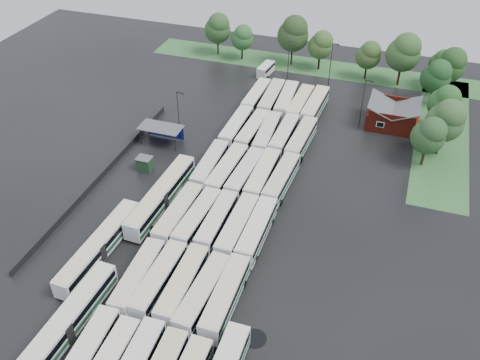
% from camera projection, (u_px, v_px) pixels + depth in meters
% --- Properties ---
extents(ground, '(160.00, 160.00, 0.00)m').
position_uv_depth(ground, '(203.00, 235.00, 82.40)').
color(ground, black).
rests_on(ground, ground).
extents(brick_building, '(10.07, 8.60, 5.39)m').
position_uv_depth(brick_building, '(393.00, 117.00, 107.47)').
color(brick_building, maroon).
rests_on(brick_building, ground).
extents(wash_shed, '(8.20, 4.20, 3.58)m').
position_uv_depth(wash_shed, '(162.00, 129.00, 101.73)').
color(wash_shed, '#2D2D30').
rests_on(wash_shed, ground).
extents(utility_hut, '(2.70, 2.20, 2.62)m').
position_uv_depth(utility_hut, '(145.00, 164.00, 95.34)').
color(utility_hut, '#1A381F').
rests_on(utility_hut, ground).
extents(grass_strip_north, '(80.00, 10.00, 0.01)m').
position_uv_depth(grass_strip_north, '(309.00, 66.00, 130.95)').
color(grass_strip_north, '#326630').
rests_on(grass_strip_north, ground).
extents(grass_strip_east, '(10.00, 50.00, 0.01)m').
position_uv_depth(grass_strip_east, '(442.00, 133.00, 106.02)').
color(grass_strip_east, '#326630').
rests_on(grass_strip_east, ground).
extents(west_fence, '(0.10, 50.00, 1.20)m').
position_uv_depth(west_fence, '(102.00, 175.00, 93.84)').
color(west_fence, '#2D2D30').
rests_on(west_fence, ground).
extents(bus_r0c0, '(3.38, 12.94, 3.57)m').
position_uv_depth(bus_r0c0, '(86.00, 356.00, 62.72)').
color(bus_r0c0, white).
rests_on(bus_r0c0, ground).
extents(bus_r1c0, '(3.25, 12.82, 3.54)m').
position_uv_depth(bus_r1c0, '(138.00, 277.00, 72.69)').
color(bus_r1c0, white).
rests_on(bus_r1c0, ground).
extents(bus_r1c1, '(2.93, 12.94, 3.59)m').
position_uv_depth(bus_r1c1, '(159.00, 280.00, 72.27)').
color(bus_r1c1, white).
rests_on(bus_r1c1, ground).
extents(bus_r1c2, '(3.00, 13.14, 3.65)m').
position_uv_depth(bus_r1c2, '(183.00, 285.00, 71.51)').
color(bus_r1c2, white).
rests_on(bus_r1c2, ground).
extents(bus_r1c3, '(3.36, 13.12, 3.62)m').
position_uv_depth(bus_r1c3, '(203.00, 294.00, 70.32)').
color(bus_r1c3, white).
rests_on(bus_r1c3, ground).
extents(bus_r1c4, '(3.01, 13.23, 3.67)m').
position_uv_depth(bus_r1c4, '(225.00, 297.00, 69.84)').
color(bus_r1c4, white).
rests_on(bus_r1c4, ground).
extents(bus_r2c0, '(3.13, 13.21, 3.66)m').
position_uv_depth(bus_r2c0, '(178.00, 215.00, 83.07)').
color(bus_r2c0, white).
rests_on(bus_r2c0, ground).
extents(bus_r2c1, '(3.33, 12.81, 3.53)m').
position_uv_depth(bus_r2c1, '(197.00, 219.00, 82.43)').
color(bus_r2c1, white).
rests_on(bus_r2c1, ground).
extents(bus_r2c2, '(2.73, 12.55, 3.49)m').
position_uv_depth(bus_r2c2, '(217.00, 222.00, 81.92)').
color(bus_r2c2, white).
rests_on(bus_r2c2, ground).
extents(bus_r2c3, '(2.85, 13.15, 3.66)m').
position_uv_depth(bus_r2c3, '(237.00, 227.00, 80.79)').
color(bus_r2c3, white).
rests_on(bus_r2c3, ground).
extents(bus_r2c4, '(2.86, 13.20, 3.67)m').
position_uv_depth(bus_r2c4, '(257.00, 230.00, 80.16)').
color(bus_r2c4, white).
rests_on(bus_r2c4, ground).
extents(bus_r3c0, '(2.95, 12.83, 3.56)m').
position_uv_depth(bus_r3c0, '(210.00, 166.00, 93.71)').
color(bus_r3c0, white).
rests_on(bus_r3c0, ground).
extents(bus_r3c1, '(3.41, 13.39, 3.69)m').
position_uv_depth(bus_r3c1, '(227.00, 170.00, 92.48)').
color(bus_r3c1, white).
rests_on(bus_r3c1, ground).
extents(bus_r3c2, '(3.35, 12.89, 3.56)m').
position_uv_depth(bus_r3c2, '(245.00, 174.00, 91.80)').
color(bus_r3c2, white).
rests_on(bus_r3c2, ground).
extents(bus_r3c3, '(2.85, 13.20, 3.67)m').
position_uv_depth(bus_r3c3, '(263.00, 176.00, 91.25)').
color(bus_r3c3, white).
rests_on(bus_r3c3, ground).
extents(bus_r3c4, '(3.37, 13.05, 3.60)m').
position_uv_depth(bus_r3c4, '(281.00, 180.00, 90.44)').
color(bus_r3c4, white).
rests_on(bus_r3c4, ground).
extents(bus_r4c0, '(2.87, 12.94, 3.59)m').
position_uv_depth(bus_r4c0, '(236.00, 127.00, 104.06)').
color(bus_r4c0, white).
rests_on(bus_r4c0, ground).
extents(bus_r4c1, '(3.18, 12.74, 3.52)m').
position_uv_depth(bus_r4c1, '(252.00, 131.00, 103.06)').
color(bus_r4c1, white).
rests_on(bus_r4c1, ground).
extents(bus_r4c2, '(3.35, 13.09, 3.61)m').
position_uv_depth(bus_r4c2, '(267.00, 134.00, 102.03)').
color(bus_r4c2, white).
rests_on(bus_r4c2, ground).
extents(bus_r4c3, '(2.95, 12.74, 3.53)m').
position_uv_depth(bus_r4c3, '(284.00, 136.00, 101.67)').
color(bus_r4c3, white).
rests_on(bus_r4c3, ground).
extents(bus_r4c4, '(3.39, 13.10, 3.61)m').
position_uv_depth(bus_r4c4, '(301.00, 140.00, 100.47)').
color(bus_r4c4, white).
rests_on(bus_r4c4, ground).
extents(bus_r5c0, '(2.90, 12.72, 3.53)m').
position_uv_depth(bus_r5c0, '(256.00, 97.00, 114.17)').
color(bus_r5c0, white).
rests_on(bus_r5c0, ground).
extents(bus_r5c1, '(3.18, 13.26, 3.67)m').
position_uv_depth(bus_r5c1, '(271.00, 99.00, 113.35)').
color(bus_r5c1, white).
rests_on(bus_r5c1, ground).
extents(bus_r5c2, '(3.43, 13.18, 3.63)m').
position_uv_depth(bus_r5c2, '(286.00, 101.00, 112.71)').
color(bus_r5c2, white).
rests_on(bus_r5c2, ground).
extents(bus_r5c3, '(3.18, 13.01, 3.60)m').
position_uv_depth(bus_r5c3, '(300.00, 104.00, 111.50)').
color(bus_r5c3, white).
rests_on(bus_r5c3, ground).
extents(bus_r5c4, '(3.42, 13.39, 3.70)m').
position_uv_depth(bus_r5c4, '(315.00, 106.00, 110.77)').
color(bus_r5c4, white).
rests_on(bus_r5c4, ground).
extents(artic_bus_west_a, '(3.42, 19.65, 3.63)m').
position_uv_depth(artic_bus_west_a, '(66.00, 325.00, 66.27)').
color(artic_bus_west_a, white).
rests_on(artic_bus_west_a, ground).
extents(artic_bus_west_b, '(3.40, 19.94, 3.69)m').
position_uv_depth(artic_bus_west_b, '(161.00, 195.00, 86.87)').
color(artic_bus_west_b, white).
rests_on(artic_bus_west_b, ground).
extents(artic_bus_west_c, '(3.34, 18.91, 3.49)m').
position_uv_depth(artic_bus_west_c, '(99.00, 246.00, 77.54)').
color(artic_bus_west_c, white).
rests_on(artic_bus_west_c, ground).
extents(minibus, '(2.92, 6.23, 2.63)m').
position_uv_depth(minibus, '(266.00, 69.00, 126.13)').
color(minibus, white).
rests_on(minibus, ground).
extents(tree_north_0, '(6.53, 6.53, 10.82)m').
position_uv_depth(tree_north_0, '(218.00, 28.00, 132.44)').
color(tree_north_0, '#34231A').
rests_on(tree_north_0, ground).
extents(tree_north_1, '(5.47, 5.47, 9.05)m').
position_uv_depth(tree_north_1, '(243.00, 37.00, 130.63)').
color(tree_north_1, black).
rests_on(tree_north_1, ground).
extents(tree_north_2, '(7.51, 7.51, 12.44)m').
position_uv_depth(tree_north_2, '(294.00, 33.00, 126.91)').
color(tree_north_2, '#33241C').
rests_on(tree_north_2, ground).
extents(tree_north_3, '(5.95, 5.95, 9.85)m').
position_uv_depth(tree_north_3, '(321.00, 44.00, 125.69)').
color(tree_north_3, black).
rests_on(tree_north_3, ground).
extents(tree_north_4, '(5.68, 5.68, 9.41)m').
position_uv_depth(tree_north_4, '(369.00, 55.00, 121.69)').
color(tree_north_4, black).
rests_on(tree_north_4, ground).
extents(tree_north_5, '(7.58, 7.58, 12.56)m').
position_uv_depth(tree_north_5, '(404.00, 52.00, 117.97)').
color(tree_north_5, black).
rests_on(tree_north_5, ground).
extents(tree_north_6, '(5.48, 5.48, 9.07)m').
position_uv_depth(tree_north_6, '(442.00, 63.00, 118.67)').
color(tree_north_6, black).
rests_on(tree_north_6, ground).
extents(tree_east_0, '(6.04, 6.04, 10.01)m').
position_uv_depth(tree_east_0, '(430.00, 135.00, 93.42)').
color(tree_east_0, '#322619').
rests_on(tree_east_0, ground).
extents(tree_east_1, '(7.00, 7.00, 11.59)m').
position_uv_depth(tree_east_1, '(446.00, 120.00, 95.57)').
color(tree_east_1, '#35261C').
rests_on(tree_east_1, ground).
extents(tree_east_2, '(6.08, 6.08, 10.06)m').
position_uv_depth(tree_east_2, '(445.00, 102.00, 102.96)').
color(tree_east_2, black).
rests_on(tree_east_2, ground).
extents(tree_east_3, '(6.27, 6.27, 10.39)m').
position_uv_depth(tree_east_3, '(437.00, 76.00, 111.53)').
color(tree_east_3, black).
rests_on(tree_east_3, ground).
extents(tree_east_4, '(6.72, 6.72, 11.12)m').
position_uv_depth(tree_east_4, '(451.00, 64.00, 114.95)').
color(tree_east_4, black).
rests_on(tree_east_4, ground).
extents(lamp_post_ne, '(1.57, 0.31, 10.19)m').
position_uv_depth(lamp_post_ne, '(364.00, 100.00, 104.90)').
color(lamp_post_ne, '#2D2D30').
rests_on(lamp_post_ne, ground).
extents(lamp_post_nw, '(1.56, 0.30, 10.11)m').
position_uv_depth(lamp_post_nw, '(179.00, 112.00, 101.13)').
color(lamp_post_nw, '#2D2D30').
rests_on(lamp_post_nw, ground).
extents(lamp_post_back_w, '(1.60, 0.31, 10.38)m').
position_uv_depth(lamp_post_back_w, '(289.00, 59.00, 120.05)').
color(lamp_post_back_w, '#2D2D30').
rests_on(lamp_post_back_w, ground).
extents(lamp_post_back_e, '(1.66, 0.32, 10.75)m').
position_uv_depth(lamp_post_back_e, '(331.00, 63.00, 117.76)').
color(lamp_post_back_e, '#2D2D30').
rests_on(lamp_post_back_e, ground).
extents(puddle_0, '(4.95, 4.95, 0.01)m').
position_uv_depth(puddle_0, '(153.00, 326.00, 68.54)').
color(puddle_0, black).
rests_on(puddle_0, ground).
extents(puddle_2, '(5.35, 5.35, 0.01)m').
position_uv_depth(puddle_2, '(160.00, 211.00, 86.83)').
color(puddle_2, black).
rests_on(puddle_2, ground).
extents(puddle_3, '(4.75, 4.75, 0.01)m').
position_uv_depth(puddle_3, '(231.00, 262.00, 77.65)').
color(puddle_3, black).
rests_on(puddle_3, ground).
extents(puddle_4, '(3.10, 3.10, 0.01)m').
position_uv_depth(puddle_4, '(254.00, 339.00, 67.04)').
color(puddle_4, black).
rests_on(puddle_4, ground).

